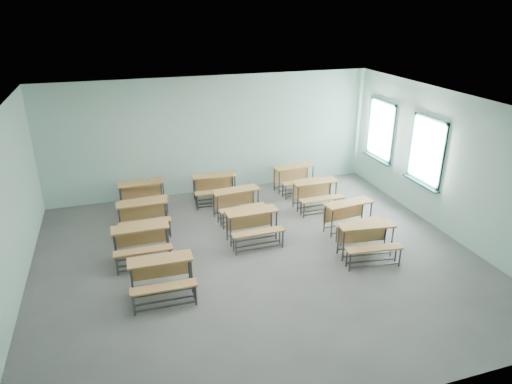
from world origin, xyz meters
TOP-DOWN VIEW (x-y plane):
  - room at (0.08, 0.03)m, footprint 9.04×8.04m
  - desk_unit_r0c0 at (-2.04, -0.69)m, footprint 1.17×0.80m
  - desk_unit_r0c2 at (2.18, -0.62)m, footprint 1.25×0.92m
  - desk_unit_r1c0 at (-2.28, 0.70)m, footprint 1.16×0.78m
  - desk_unit_r1c1 at (0.13, 0.75)m, footprint 1.17×0.80m
  - desk_unit_r1c2 at (2.40, 0.50)m, footprint 1.23×0.90m
  - desk_unit_r2c0 at (-2.14, 1.97)m, footprint 1.16×0.79m
  - desk_unit_r2c1 at (0.13, 2.04)m, footprint 1.22×0.88m
  - desk_unit_r2c2 at (2.21, 1.96)m, footprint 1.16×0.78m
  - desk_unit_r3c0 at (-2.05, 3.25)m, footprint 1.20×0.85m
  - desk_unit_r3c1 at (-0.17, 3.19)m, footprint 1.20×0.85m
  - desk_unit_r3c2 at (2.15, 3.22)m, footprint 1.23×0.89m

SIDE VIEW (x-z plane):
  - desk_unit_r0c0 at x=-2.04m, z-range 0.12..0.85m
  - desk_unit_r0c2 at x=2.18m, z-range 0.12..0.85m
  - desk_unit_r1c0 at x=-2.28m, z-range 0.12..0.85m
  - desk_unit_r1c1 at x=0.13m, z-range 0.12..0.85m
  - desk_unit_r1c2 at x=2.40m, z-range 0.12..0.85m
  - desk_unit_r2c0 at x=-2.14m, z-range 0.12..0.85m
  - desk_unit_r2c1 at x=0.13m, z-range 0.12..0.85m
  - desk_unit_r2c2 at x=2.21m, z-range 0.12..0.85m
  - desk_unit_r3c0 at x=-2.05m, z-range 0.12..0.85m
  - desk_unit_r3c1 at x=-0.17m, z-range 0.12..0.85m
  - desk_unit_r3c2 at x=2.15m, z-range 0.12..0.85m
  - room at x=0.08m, z-range -0.02..3.22m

